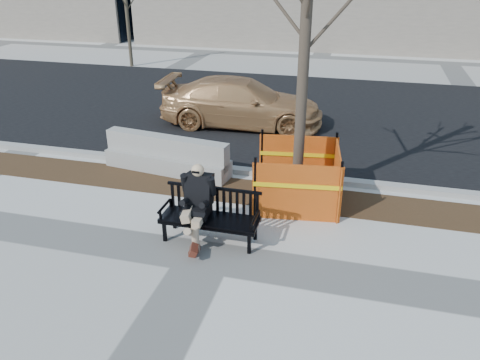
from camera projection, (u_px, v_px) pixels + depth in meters
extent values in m
plane|color=beige|center=(205.00, 256.00, 8.22)|extent=(120.00, 120.00, 0.00)
cube|color=#47301C|center=(243.00, 191.00, 10.49)|extent=(40.00, 1.20, 0.02)
cube|color=black|center=(289.00, 111.00, 15.92)|extent=(60.00, 10.40, 0.01)
cube|color=#9E9B93|center=(253.00, 172.00, 11.30)|extent=(60.00, 0.25, 0.12)
imported|color=tan|center=(242.00, 125.00, 14.65)|extent=(4.98, 2.30, 1.41)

